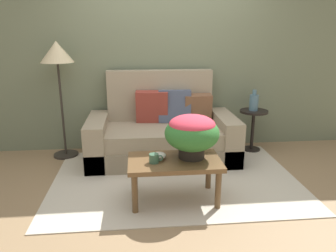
# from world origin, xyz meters

# --- Properties ---
(ground_plane) EXTENTS (14.00, 14.00, 0.00)m
(ground_plane) POSITION_xyz_m (0.00, 0.00, 0.00)
(ground_plane) COLOR #997A56
(wall_back) EXTENTS (6.40, 0.12, 2.83)m
(wall_back) POSITION_xyz_m (0.00, 1.34, 1.42)
(wall_back) COLOR slate
(wall_back) RESTS_ON ground
(area_rug) EXTENTS (2.76, 1.90, 0.01)m
(area_rug) POSITION_xyz_m (0.00, 0.14, 0.01)
(area_rug) COLOR beige
(area_rug) RESTS_ON ground
(couch) EXTENTS (1.91, 0.95, 1.13)m
(couch) POSITION_xyz_m (-0.08, 0.84, 0.33)
(couch) COLOR gray
(couch) RESTS_ON ground
(coffee_table) EXTENTS (0.90, 0.54, 0.43)m
(coffee_table) POSITION_xyz_m (-0.07, -0.34, 0.37)
(coffee_table) COLOR brown
(coffee_table) RESTS_ON ground
(side_table) EXTENTS (0.38, 0.38, 0.58)m
(side_table) POSITION_xyz_m (1.19, 0.97, 0.40)
(side_table) COLOR black
(side_table) RESTS_ON ground
(floor_lamp) EXTENTS (0.42, 0.42, 1.52)m
(floor_lamp) POSITION_xyz_m (-1.39, 1.01, 1.29)
(floor_lamp) COLOR #2D2823
(floor_lamp) RESTS_ON ground
(potted_plant) EXTENTS (0.53, 0.53, 0.43)m
(potted_plant) POSITION_xyz_m (0.11, -0.29, 0.70)
(potted_plant) COLOR black
(potted_plant) RESTS_ON coffee_table
(coffee_mug) EXTENTS (0.13, 0.09, 0.09)m
(coffee_mug) POSITION_xyz_m (-0.27, -0.39, 0.48)
(coffee_mug) COLOR #3D664C
(coffee_mug) RESTS_ON coffee_table
(snack_bowl) EXTENTS (0.13, 0.13, 0.07)m
(snack_bowl) POSITION_xyz_m (-0.21, -0.30, 0.47)
(snack_bowl) COLOR silver
(snack_bowl) RESTS_ON coffee_table
(table_vase) EXTENTS (0.12, 0.12, 0.29)m
(table_vase) POSITION_xyz_m (1.18, 0.97, 0.70)
(table_vase) COLOR slate
(table_vase) RESTS_ON side_table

